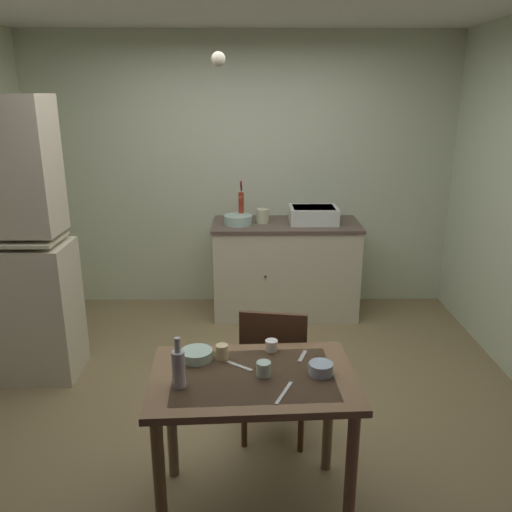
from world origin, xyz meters
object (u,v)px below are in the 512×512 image
(teacup_mint, at_px, (272,345))
(hand_pump, at_px, (241,204))
(glass_bottle, at_px, (179,368))
(dining_table, at_px, (253,398))
(serving_bowl_wide, at_px, (197,355))
(chair_far_side, at_px, (275,371))
(sink_basin, at_px, (313,215))
(hutch_cabinet, at_px, (12,253))
(mixing_bowl_counter, at_px, (238,220))

(teacup_mint, bearing_deg, hand_pump, 95.01)
(teacup_mint, xyz_separation_m, glass_bottle, (-0.43, -0.34, 0.07))
(dining_table, distance_m, serving_bowl_wide, 0.36)
(chair_far_side, distance_m, teacup_mint, 0.45)
(sink_basin, distance_m, chair_far_side, 2.07)
(dining_table, relative_size, chair_far_side, 1.13)
(sink_basin, xyz_separation_m, dining_table, (-0.57, -2.51, -0.34))
(hutch_cabinet, distance_m, sink_basin, 2.56)
(sink_basin, relative_size, serving_bowl_wide, 2.76)
(dining_table, bearing_deg, serving_bowl_wide, 150.96)
(mixing_bowl_counter, xyz_separation_m, serving_bowl_wide, (-0.15, -2.31, -0.15))
(sink_basin, xyz_separation_m, mixing_bowl_counter, (-0.70, -0.05, -0.03))
(glass_bottle, bearing_deg, teacup_mint, 38.30)
(chair_far_side, relative_size, serving_bowl_wide, 5.62)
(hutch_cabinet, xyz_separation_m, hand_pump, (1.62, 1.19, 0.11))
(mixing_bowl_counter, height_order, teacup_mint, mixing_bowl_counter)
(dining_table, xyz_separation_m, chair_far_side, (0.13, 0.55, -0.17))
(hand_pump, bearing_deg, serving_bowl_wide, -94.24)
(hand_pump, xyz_separation_m, teacup_mint, (0.20, -2.31, -0.27))
(hutch_cabinet, xyz_separation_m, chair_far_side, (1.85, -0.81, -0.49))
(dining_table, relative_size, glass_bottle, 4.14)
(hand_pump, bearing_deg, dining_table, -87.64)
(dining_table, xyz_separation_m, serving_bowl_wide, (-0.28, 0.16, 0.15))
(hand_pump, xyz_separation_m, dining_table, (0.11, -2.56, -0.43))
(hutch_cabinet, height_order, dining_table, hutch_cabinet)
(serving_bowl_wide, distance_m, glass_bottle, 0.27)
(hutch_cabinet, relative_size, hand_pump, 5.26)
(serving_bowl_wide, xyz_separation_m, glass_bottle, (-0.05, -0.25, 0.07))
(hand_pump, bearing_deg, hutch_cabinet, -143.56)
(dining_table, bearing_deg, teacup_mint, 68.71)
(teacup_mint, bearing_deg, glass_bottle, -141.70)
(hand_pump, relative_size, glass_bottle, 1.59)
(serving_bowl_wide, height_order, glass_bottle, glass_bottle)
(hand_pump, bearing_deg, mixing_bowl_counter, -105.17)
(dining_table, distance_m, glass_bottle, 0.42)
(hutch_cabinet, relative_size, sink_basin, 4.66)
(serving_bowl_wide, bearing_deg, mixing_bowl_counter, 86.23)
(dining_table, height_order, serving_bowl_wide, serving_bowl_wide)
(sink_basin, height_order, chair_far_side, sink_basin)
(teacup_mint, bearing_deg, chair_far_side, 83.79)
(mixing_bowl_counter, distance_m, serving_bowl_wide, 2.32)
(sink_basin, distance_m, dining_table, 2.60)
(chair_far_side, height_order, teacup_mint, chair_far_side)
(glass_bottle, bearing_deg, chair_far_side, 54.11)
(sink_basin, relative_size, mixing_bowl_counter, 1.70)
(hutch_cabinet, height_order, chair_far_side, hutch_cabinet)
(hutch_cabinet, xyz_separation_m, mixing_bowl_counter, (1.59, 1.10, -0.02))
(mixing_bowl_counter, xyz_separation_m, chair_far_side, (0.26, -1.91, -0.47))
(sink_basin, distance_m, hand_pump, 0.68)
(hutch_cabinet, bearing_deg, mixing_bowl_counter, 34.62)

